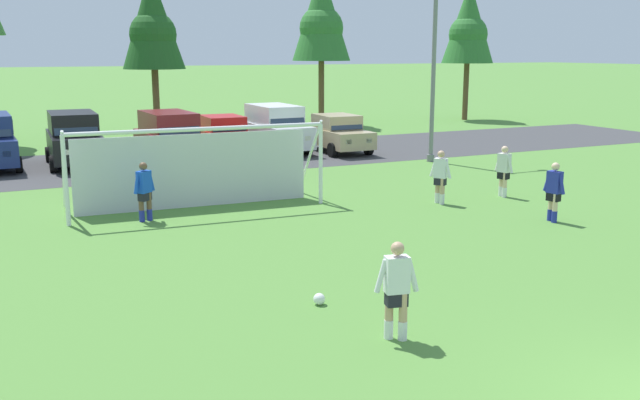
{
  "coord_description": "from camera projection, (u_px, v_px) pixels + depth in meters",
  "views": [
    {
      "loc": [
        -7.96,
        -5.22,
        4.59
      ],
      "look_at": [
        -0.81,
        9.88,
        1.01
      ],
      "focal_mm": 39.16,
      "sensor_mm": 36.0,
      "label": 1
    }
  ],
  "objects": [
    {
      "name": "tree_mid_right",
      "position": [
        321.0,
        17.0,
        42.6
      ],
      "size": [
        3.59,
        3.59,
        9.58
      ],
      "color": "brown",
      "rests_on": "ground"
    },
    {
      "name": "soccer_ball",
      "position": [
        319.0,
        299.0,
        12.86
      ],
      "size": [
        0.22,
        0.22,
        0.22
      ],
      "color": "white",
      "rests_on": "ground"
    },
    {
      "name": "tree_center_back",
      "position": [
        152.0,
        23.0,
        36.62
      ],
      "size": [
        3.28,
        3.28,
        8.75
      ],
      "color": "brown",
      "rests_on": "ground"
    },
    {
      "name": "parking_lot_strip",
      "position": [
        197.0,
        159.0,
        30.09
      ],
      "size": [
        52.0,
        8.4,
        0.01
      ],
      "primitive_type": "cube",
      "color": "#3D3D3F",
      "rests_on": "ground"
    },
    {
      "name": "player_winger_right",
      "position": [
        554.0,
        192.0,
        18.98
      ],
      "size": [
        0.32,
        0.75,
        1.64
      ],
      "color": "beige",
      "rests_on": "ground"
    },
    {
      "name": "player_winger_left",
      "position": [
        440.0,
        177.0,
        21.25
      ],
      "size": [
        0.42,
        0.7,
        1.64
      ],
      "color": "tan",
      "rests_on": "ground"
    },
    {
      "name": "tree_right_edge",
      "position": [
        469.0,
        25.0,
        46.1
      ],
      "size": [
        3.41,
        3.41,
        9.08
      ],
      "color": "brown",
      "rests_on": "ground"
    },
    {
      "name": "parked_car_slot_left",
      "position": [
        74.0,
        138.0,
        28.33
      ],
      "size": [
        2.22,
        4.64,
        2.16
      ],
      "color": "black",
      "rests_on": "ground"
    },
    {
      "name": "player_defender_far",
      "position": [
        145.0,
        192.0,
        19.04
      ],
      "size": [
        0.68,
        0.46,
        1.64
      ],
      "color": "brown",
      "rests_on": "ground"
    },
    {
      "name": "player_striker_near",
      "position": [
        396.0,
        291.0,
        11.18
      ],
      "size": [
        0.72,
        0.32,
        1.64
      ],
      "color": "tan",
      "rests_on": "ground"
    },
    {
      "name": "street_lamp",
      "position": [
        437.0,
        71.0,
        28.83
      ],
      "size": [
        2.0,
        0.32,
        7.31
      ],
      "color": "slate",
      "rests_on": "ground"
    },
    {
      "name": "parked_car_slot_center_right",
      "position": [
        275.0,
        128.0,
        32.05
      ],
      "size": [
        2.24,
        4.65,
        2.16
      ],
      "color": "silver",
      "rests_on": "ground"
    },
    {
      "name": "parked_car_slot_center_left",
      "position": [
        170.0,
        138.0,
        28.49
      ],
      "size": [
        2.32,
        4.69,
        2.16
      ],
      "color": "maroon",
      "rests_on": "ground"
    },
    {
      "name": "player_trailing_back",
      "position": [
        504.0,
        171.0,
        22.25
      ],
      "size": [
        0.33,
        0.75,
        1.64
      ],
      "color": "beige",
      "rests_on": "ground"
    },
    {
      "name": "parked_car_slot_right",
      "position": [
        338.0,
        133.0,
        32.08
      ],
      "size": [
        2.09,
        4.23,
        1.72
      ],
      "color": "tan",
      "rests_on": "ground"
    },
    {
      "name": "ground_plane",
      "position": [
        274.0,
        198.0,
        22.16
      ],
      "size": [
        400.0,
        400.0,
        0.0
      ],
      "primitive_type": "plane",
      "color": "#518438"
    },
    {
      "name": "parked_car_slot_center",
      "position": [
        224.0,
        135.0,
        31.52
      ],
      "size": [
        2.09,
        4.23,
        1.72
      ],
      "color": "red",
      "rests_on": "ground"
    },
    {
      "name": "soccer_goal",
      "position": [
        196.0,
        165.0,
        20.51
      ],
      "size": [
        7.51,
        2.31,
        2.57
      ],
      "color": "white",
      "rests_on": "ground"
    }
  ]
}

